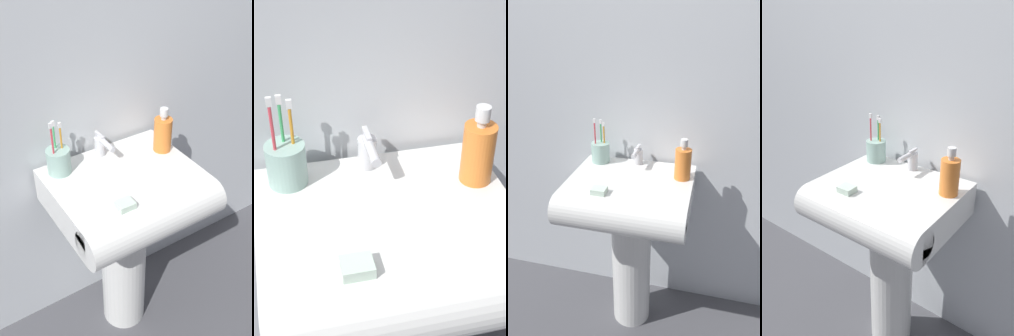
# 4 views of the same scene
# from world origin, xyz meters

# --- Properties ---
(ground_plane) EXTENTS (6.00, 6.00, 0.00)m
(ground_plane) POSITION_xyz_m (0.00, 0.00, 0.00)
(ground_plane) COLOR #4C4C51
(ground_plane) RESTS_ON ground
(wall_back) EXTENTS (5.00, 0.05, 2.40)m
(wall_back) POSITION_xyz_m (0.00, 0.25, 1.20)
(wall_back) COLOR silver
(wall_back) RESTS_ON ground
(sink_pedestal) EXTENTS (0.19, 0.19, 0.70)m
(sink_pedestal) POSITION_xyz_m (0.00, 0.00, 0.35)
(sink_pedestal) COLOR white
(sink_pedestal) RESTS_ON ground
(sink_basin) EXTENTS (0.55, 0.48, 0.14)m
(sink_basin) POSITION_xyz_m (0.00, -0.05, 0.77)
(sink_basin) COLOR white
(sink_basin) RESTS_ON sink_pedestal
(faucet) EXTENTS (0.04, 0.13, 0.09)m
(faucet) POSITION_xyz_m (-0.01, 0.15, 0.89)
(faucet) COLOR silver
(faucet) RESTS_ON sink_basin
(toothbrush_cup) EXTENTS (0.09, 0.09, 0.22)m
(toothbrush_cup) POSITION_xyz_m (-0.19, 0.14, 0.89)
(toothbrush_cup) COLOR #99BFB2
(toothbrush_cup) RESTS_ON sink_basin
(soap_bottle) EXTENTS (0.07, 0.07, 0.19)m
(soap_bottle) POSITION_xyz_m (0.22, 0.06, 0.92)
(soap_bottle) COLOR orange
(soap_bottle) RESTS_ON sink_basin
(bar_soap) EXTENTS (0.06, 0.05, 0.02)m
(bar_soap) POSITION_xyz_m (-0.09, -0.16, 0.85)
(bar_soap) COLOR silver
(bar_soap) RESTS_ON sink_basin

